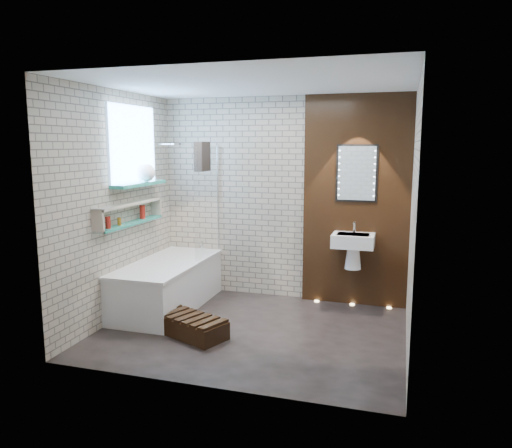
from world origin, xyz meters
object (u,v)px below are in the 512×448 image
(led_mirror, at_px, (357,173))
(walnut_step, at_px, (190,326))
(bath_screen, at_px, (207,202))
(washbasin, at_px, (353,245))
(bathtub, at_px, (168,284))

(led_mirror, relative_size, walnut_step, 0.84)
(led_mirror, bearing_deg, bath_screen, -169.34)
(bath_screen, xyz_separation_m, washbasin, (1.82, 0.18, -0.49))
(bath_screen, relative_size, washbasin, 2.41)
(washbasin, bearing_deg, led_mirror, 90.00)
(washbasin, xyz_separation_m, walnut_step, (-1.55, -1.37, -0.70))
(led_mirror, xyz_separation_m, walnut_step, (-1.55, -1.53, -1.56))
(bath_screen, distance_m, led_mirror, 1.89)
(washbasin, height_order, walnut_step, washbasin)
(bathtub, xyz_separation_m, bath_screen, (0.35, 0.44, 0.99))
(bathtub, xyz_separation_m, washbasin, (2.17, 0.62, 0.50))
(bathtub, relative_size, walnut_step, 2.10)
(led_mirror, distance_m, walnut_step, 2.68)
(washbasin, relative_size, led_mirror, 0.83)
(bath_screen, bearing_deg, bathtub, -128.90)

